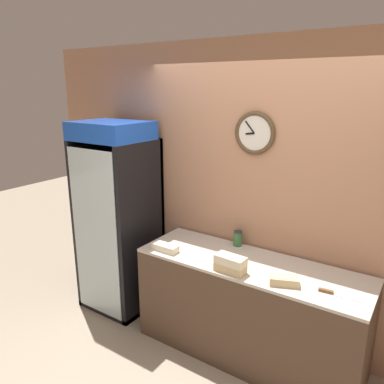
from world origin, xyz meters
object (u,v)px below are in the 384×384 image
(sandwich_stack_bottom, at_px, (230,268))
(sandwich_flat_left, at_px, (165,248))
(sandwich_stack_middle, at_px, (230,260))
(sandwich_flat_right, at_px, (284,280))
(condiment_jar, at_px, (238,238))
(beverage_cooler, at_px, (121,209))
(chefs_knife, at_px, (335,294))

(sandwich_stack_bottom, relative_size, sandwich_flat_left, 1.03)
(sandwich_stack_middle, relative_size, sandwich_flat_right, 1.05)
(sandwich_stack_bottom, distance_m, sandwich_stack_middle, 0.07)
(sandwich_stack_middle, height_order, sandwich_flat_left, sandwich_stack_middle)
(sandwich_stack_bottom, relative_size, sandwich_stack_middle, 0.99)
(sandwich_flat_right, distance_m, condiment_jar, 0.75)
(sandwich_stack_middle, distance_m, condiment_jar, 0.52)
(beverage_cooler, distance_m, chefs_knife, 2.22)
(sandwich_stack_middle, relative_size, chefs_knife, 0.81)
(beverage_cooler, distance_m, condiment_jar, 1.28)
(beverage_cooler, distance_m, sandwich_flat_right, 1.88)
(sandwich_flat_right, bearing_deg, condiment_jar, 144.52)
(chefs_knife, relative_size, condiment_jar, 2.16)
(chefs_knife, bearing_deg, sandwich_flat_right, -170.00)
(sandwich_stack_middle, bearing_deg, condiment_jar, 110.90)
(sandwich_stack_middle, bearing_deg, beverage_cooler, 169.33)
(chefs_knife, bearing_deg, sandwich_stack_bottom, -171.55)
(beverage_cooler, relative_size, sandwich_stack_bottom, 8.00)
(sandwich_flat_left, distance_m, chefs_knife, 1.44)
(sandwich_stack_bottom, distance_m, chefs_knife, 0.78)
(sandwich_flat_right, height_order, chefs_knife, sandwich_flat_right)
(sandwich_flat_left, relative_size, sandwich_flat_right, 1.01)
(sandwich_stack_bottom, bearing_deg, chefs_knife, 8.45)
(sandwich_stack_bottom, distance_m, sandwich_flat_left, 0.67)
(beverage_cooler, relative_size, chefs_knife, 6.35)
(beverage_cooler, bearing_deg, sandwich_stack_bottom, -10.67)
(beverage_cooler, bearing_deg, chefs_knife, -4.05)
(sandwich_flat_left, relative_size, condiment_jar, 1.67)
(sandwich_stack_middle, height_order, condiment_jar, condiment_jar)
(beverage_cooler, height_order, sandwich_stack_middle, beverage_cooler)
(sandwich_flat_left, distance_m, sandwich_flat_right, 1.09)
(sandwich_stack_bottom, bearing_deg, sandwich_stack_middle, 0.00)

